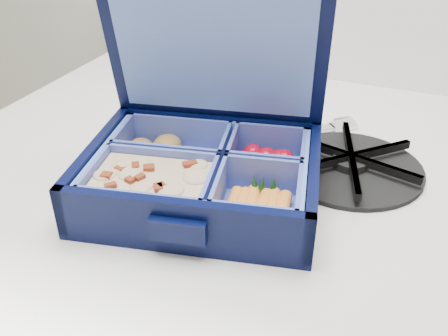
% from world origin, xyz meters
% --- Properties ---
extents(bento_box, '(0.26, 0.22, 0.05)m').
position_xyz_m(bento_box, '(-0.33, 1.55, 1.00)').
color(bento_box, black).
rests_on(bento_box, stove).
extents(burner_grate, '(0.20, 0.20, 0.02)m').
position_xyz_m(burner_grate, '(-0.20, 1.66, 0.99)').
color(burner_grate, black).
rests_on(burner_grate, stove).
extents(burner_grate_rear, '(0.18, 0.18, 0.02)m').
position_xyz_m(burner_grate_rear, '(-0.50, 1.86, 0.98)').
color(burner_grate_rear, black).
rests_on(burner_grate_rear, stove).
extents(fork, '(0.17, 0.15, 0.01)m').
position_xyz_m(fork, '(-0.30, 1.70, 0.98)').
color(fork, silver).
rests_on(fork, stove).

